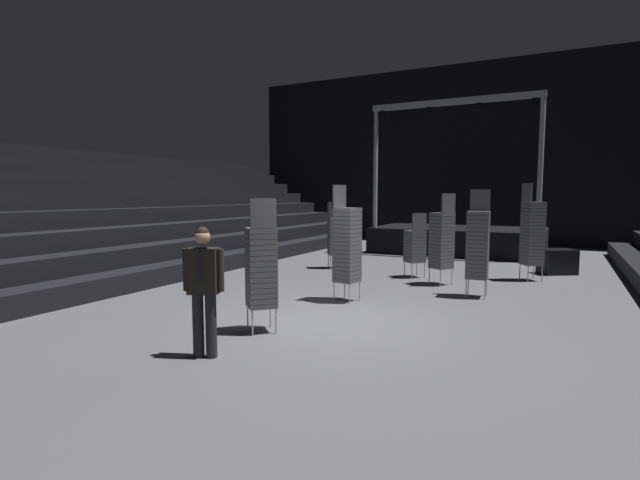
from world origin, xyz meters
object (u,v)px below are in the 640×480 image
at_px(man_with_tie, 204,284).
at_px(equipment_road_case, 557,262).
at_px(chair_stack_front_right, 478,244).
at_px(chair_stack_mid_right, 532,232).
at_px(stage_riser, 458,238).
at_px(chair_stack_mid_left, 415,245).
at_px(chair_stack_mid_centre, 347,244).
at_px(chair_stack_rear_right, 261,266).
at_px(chair_stack_front_left, 336,235).
at_px(chair_stack_rear_left, 442,239).

distance_m(man_with_tie, equipment_road_case, 10.55).
distance_m(chair_stack_front_right, chair_stack_mid_right, 2.81).
distance_m(stage_riser, chair_stack_mid_left, 5.91).
height_order(chair_stack_mid_centre, chair_stack_rear_right, chair_stack_mid_centre).
relative_size(stage_riser, chair_stack_front_right, 2.63).
distance_m(chair_stack_mid_left, equipment_road_case, 4.11).
relative_size(man_with_tie, chair_stack_mid_right, 0.72).
xyz_separation_m(chair_stack_mid_left, equipment_road_case, (3.37, 2.31, -0.52)).
relative_size(chair_stack_front_right, chair_stack_mid_left, 1.35).
xyz_separation_m(stage_riser, chair_stack_mid_right, (2.80, -5.01, 0.67)).
relative_size(chair_stack_front_left, chair_stack_mid_centre, 0.82).
bearing_deg(chair_stack_rear_left, man_with_tie, -161.30).
bearing_deg(chair_stack_front_right, stage_riser, -79.18).
height_order(man_with_tie, chair_stack_mid_left, man_with_tie).
bearing_deg(chair_stack_rear_left, chair_stack_front_right, -103.73).
relative_size(chair_stack_front_right, chair_stack_rear_right, 1.08).
height_order(stage_riser, chair_stack_mid_left, stage_riser).
height_order(chair_stack_mid_centre, chair_stack_rear_left, chair_stack_mid_centre).
relative_size(man_with_tie, chair_stack_front_left, 0.90).
bearing_deg(chair_stack_mid_left, chair_stack_mid_centre, -145.05).
height_order(chair_stack_front_left, chair_stack_front_right, chair_stack_front_right).
bearing_deg(chair_stack_rear_right, chair_stack_mid_right, 15.85).
xyz_separation_m(chair_stack_front_right, chair_stack_mid_left, (-1.86, 1.76, -0.29)).
distance_m(chair_stack_front_left, chair_stack_front_right, 4.92).
bearing_deg(chair_stack_front_left, chair_stack_mid_right, 58.46).
relative_size(chair_stack_mid_centre, equipment_road_case, 2.66).
bearing_deg(chair_stack_rear_right, chair_stack_mid_centre, 36.19).
relative_size(chair_stack_mid_right, chair_stack_mid_centre, 1.04).
bearing_deg(chair_stack_front_right, man_with_tie, 61.71).
height_order(chair_stack_mid_left, chair_stack_rear_left, chair_stack_rear_left).
height_order(man_with_tie, chair_stack_front_right, chair_stack_front_right).
distance_m(chair_stack_rear_left, chair_stack_rear_right, 5.55).
distance_m(stage_riser, chair_stack_rear_right, 11.95).
bearing_deg(stage_riser, chair_stack_front_right, -76.22).
height_order(chair_stack_front_right, chair_stack_mid_left, chair_stack_front_right).
bearing_deg(equipment_road_case, chair_stack_front_right, -110.35).
bearing_deg(man_with_tie, chair_stack_mid_centre, -115.49).
bearing_deg(chair_stack_mid_centre, man_with_tie, 5.86).
height_order(stage_riser, chair_stack_front_right, stage_riser).
relative_size(chair_stack_mid_left, chair_stack_rear_left, 0.77).
bearing_deg(stage_riser, chair_stack_rear_left, -82.41).
distance_m(chair_stack_mid_right, equipment_road_case, 1.78).
bearing_deg(chair_stack_mid_left, stage_riser, 43.11).
distance_m(chair_stack_mid_left, chair_stack_rear_left, 1.14).
distance_m(man_with_tie, chair_stack_front_right, 6.20).
bearing_deg(man_with_tie, chair_stack_rear_right, -110.93).
bearing_deg(chair_stack_mid_centre, chair_stack_rear_left, 164.12).
height_order(chair_stack_mid_left, chair_stack_mid_right, chair_stack_mid_right).
height_order(chair_stack_front_left, chair_stack_rear_right, chair_stack_rear_right).
height_order(man_with_tie, equipment_road_case, man_with_tie).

